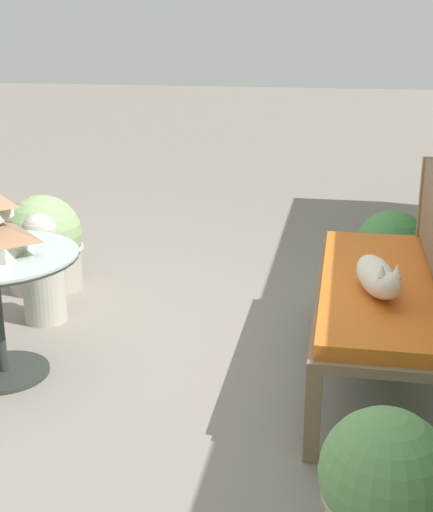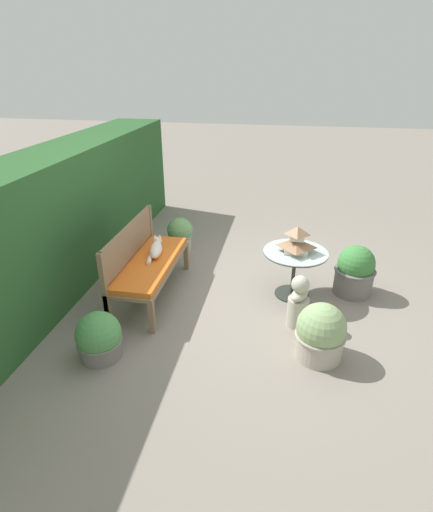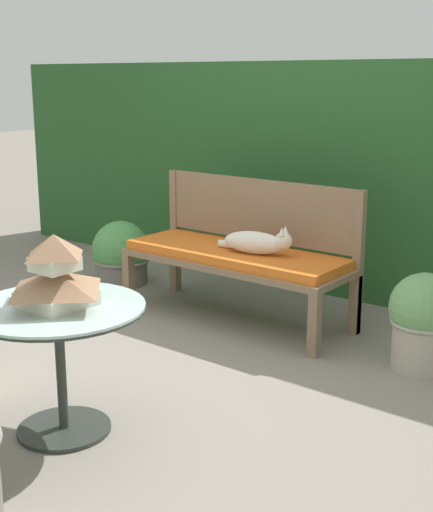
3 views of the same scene
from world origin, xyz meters
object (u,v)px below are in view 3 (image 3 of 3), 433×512
Objects in this scene: potted_plant_bench_left at (424,321)px; cat at (257,242)px; garden_bench at (236,259)px; patio_table at (59,333)px; pagoda_birdhouse at (56,276)px; potted_plant_bench_right at (121,255)px.

cat is at bearing 179.90° from potted_plant_bench_left.
garden_bench is 1.73m from patio_table.
patio_table is 2.12× the size of pagoda_birdhouse.
patio_table is (0.13, -1.69, -0.08)m from cat.
pagoda_birdhouse reaches higher than potted_plant_bench_left.
cat reaches higher than potted_plant_bench_right.
potted_plant_bench_left is (1.28, -0.01, -0.13)m from garden_bench.
patio_table is 2.38m from potted_plant_bench_right.
potted_plant_bench_left is (2.48, -0.15, 0.05)m from potted_plant_bench_right.
garden_bench is at bearing 179.36° from potted_plant_bench_left.
cat reaches higher than patio_table.
pagoda_birdhouse is 2.00m from potted_plant_bench_left.
potted_plant_bench_right is (-1.38, 0.14, -0.33)m from cat.
potted_plant_bench_right is 2.49m from potted_plant_bench_left.
garden_bench is 2.87× the size of potted_plant_bench_left.
potted_plant_bench_right is (-1.20, 0.13, -0.19)m from garden_bench.
potted_plant_bench_right is at bearing 162.18° from cat.
cat is at bearing 94.40° from patio_table.
potted_plant_bench_left is at bearing -3.37° from potted_plant_bench_right.
patio_table is 1.42× the size of potted_plant_bench_left.
cat is at bearing 94.40° from pagoda_birdhouse.
cat is 1.69m from patio_table.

